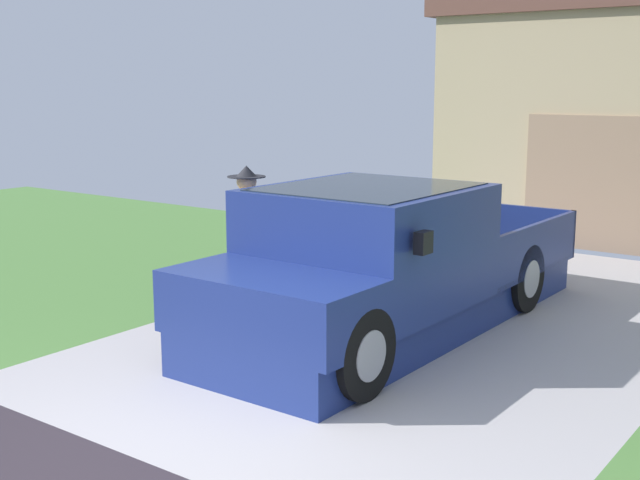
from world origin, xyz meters
TOP-DOWN VIEW (x-y plane):
  - pickup_truck at (-0.33, 3.51)m, footprint 2.10×5.47m
  - person_with_hat at (-1.72, 3.03)m, footprint 0.49×0.42m
  - handbag at (-1.75, 2.87)m, footprint 0.34×0.14m

SIDE VIEW (x-z plane):
  - handbag at x=-1.75m, z-range -0.08..0.33m
  - pickup_truck at x=-0.33m, z-range -0.08..1.53m
  - person_with_hat at x=-1.72m, z-range 0.14..1.91m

